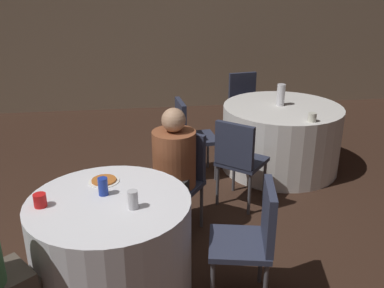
% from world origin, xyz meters
% --- Properties ---
extents(wall_back, '(16.00, 0.06, 2.80)m').
position_xyz_m(wall_back, '(0.00, 4.57, 1.40)').
color(wall_back, gray).
rests_on(wall_back, ground_plane).
extents(table_near, '(1.08, 1.08, 0.74)m').
position_xyz_m(table_near, '(-0.12, 0.09, 0.37)').
color(table_near, silver).
rests_on(table_near, ground_plane).
extents(table_far, '(1.32, 1.32, 0.74)m').
position_xyz_m(table_far, '(1.70, 1.98, 0.37)').
color(table_far, white).
rests_on(table_far, ground_plane).
extents(chair_near_east, '(0.47, 0.47, 0.87)m').
position_xyz_m(chair_near_east, '(0.81, -0.10, 0.53)').
color(chair_near_east, '#2D3347').
rests_on(chair_near_east, ground_plane).
extents(chair_near_northeast, '(0.56, 0.56, 0.87)m').
position_xyz_m(chair_near_northeast, '(0.43, 0.87, 0.53)').
color(chair_near_northeast, '#2D3347').
rests_on(chair_near_northeast, ground_plane).
extents(chair_far_southwest, '(0.56, 0.56, 0.87)m').
position_xyz_m(chair_far_southwest, '(1.01, 1.16, 0.53)').
color(chair_far_southwest, '#2D3347').
rests_on(chair_far_southwest, ground_plane).
extents(chair_far_west, '(0.44, 0.43, 0.87)m').
position_xyz_m(chair_far_west, '(0.64, 1.88, 0.53)').
color(chair_far_west, '#2D3347').
rests_on(chair_far_west, ground_plane).
extents(chair_far_north, '(0.46, 0.46, 0.87)m').
position_xyz_m(chair_far_north, '(1.54, 3.04, 0.53)').
color(chair_far_north, '#2D3347').
rests_on(chair_far_north, ground_plane).
extents(person_floral_shirt, '(0.47, 0.50, 1.13)m').
position_xyz_m(person_floral_shirt, '(0.34, 0.74, 0.58)').
color(person_floral_shirt, '#282828').
rests_on(person_floral_shirt, ground_plane).
extents(pizza_plate_near, '(0.22, 0.22, 0.02)m').
position_xyz_m(pizza_plate_near, '(-0.16, 0.37, 0.74)').
color(pizza_plate_near, white).
rests_on(pizza_plate_near, table_near).
extents(soda_can_blue, '(0.07, 0.07, 0.12)m').
position_xyz_m(soda_can_blue, '(-0.15, 0.17, 0.80)').
color(soda_can_blue, '#1E38A5').
rests_on(soda_can_blue, table_near).
extents(soda_can_silver, '(0.07, 0.07, 0.12)m').
position_xyz_m(soda_can_silver, '(0.04, -0.03, 0.80)').
color(soda_can_silver, silver).
rests_on(soda_can_silver, table_near).
extents(cup_near, '(0.08, 0.08, 0.09)m').
position_xyz_m(cup_near, '(-0.54, 0.07, 0.78)').
color(cup_near, red).
rests_on(cup_near, table_near).
extents(bottle_far, '(0.09, 0.09, 0.24)m').
position_xyz_m(bottle_far, '(1.68, 2.02, 0.86)').
color(bottle_far, white).
rests_on(bottle_far, table_far).
extents(cup_far, '(0.08, 0.08, 0.09)m').
position_xyz_m(cup_far, '(1.82, 1.44, 0.78)').
color(cup_far, silver).
rests_on(cup_far, table_far).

